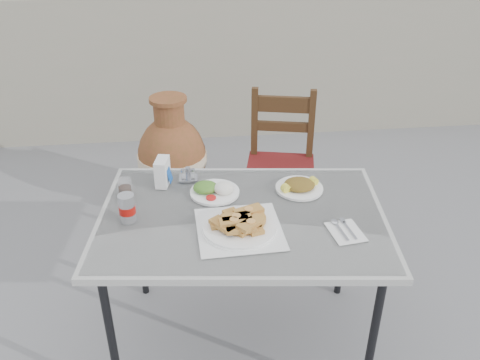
{
  "coord_description": "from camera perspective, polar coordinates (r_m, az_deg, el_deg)",
  "views": [
    {
      "loc": [
        -0.37,
        -1.73,
        1.93
      ],
      "look_at": [
        -0.16,
        0.09,
        0.87
      ],
      "focal_mm": 38.0,
      "sensor_mm": 36.0,
      "label": 1
    }
  ],
  "objects": [
    {
      "name": "cafe_table",
      "position": [
        2.17,
        0.23,
        -4.96
      ],
      "size": [
        1.29,
        0.95,
        0.74
      ],
      "rotation": [
        0.0,
        0.0,
        -0.11
      ],
      "color": "black",
      "rests_on": "ground"
    },
    {
      "name": "back_wall",
      "position": [
        4.45,
        -1.48,
        12.58
      ],
      "size": [
        6.0,
        0.25,
        1.2
      ],
      "primitive_type": "cube",
      "color": "gray",
      "rests_on": "ground"
    },
    {
      "name": "salad_rice_plate",
      "position": [
        2.28,
        -2.93,
        -1.08
      ],
      "size": [
        0.22,
        0.22,
        0.06
      ],
      "color": "white",
      "rests_on": "cafe_table"
    },
    {
      "name": "chair",
      "position": [
        3.09,
        4.57,
        1.63
      ],
      "size": [
        0.48,
        0.48,
        0.91
      ],
      "rotation": [
        0.0,
        0.0,
        -0.22
      ],
      "color": "#341D0E",
      "rests_on": "ground"
    },
    {
      "name": "cutlery_napkin",
      "position": [
        2.09,
        11.59,
        -5.5
      ],
      "size": [
        0.14,
        0.18,
        0.01
      ],
      "rotation": [
        0.0,
        0.0,
        0.13
      ],
      "color": "white",
      "rests_on": "cafe_table"
    },
    {
      "name": "condiment_caddy",
      "position": [
        2.39,
        -5.85,
        0.48
      ],
      "size": [
        0.09,
        0.08,
        0.06
      ],
      "rotation": [
        0.0,
        0.0,
        -0.06
      ],
      "color": "#B3B3BA",
      "rests_on": "cafe_table"
    },
    {
      "name": "napkin_holder",
      "position": [
        2.35,
        -8.7,
        0.9
      ],
      "size": [
        0.08,
        0.11,
        0.13
      ],
      "rotation": [
        0.0,
        0.0,
        -0.2
      ],
      "color": "white",
      "rests_on": "cafe_table"
    },
    {
      "name": "soda_can",
      "position": [
        2.12,
        -12.56,
        -3.09
      ],
      "size": [
        0.07,
        0.07,
        0.12
      ],
      "color": "silver",
      "rests_on": "cafe_table"
    },
    {
      "name": "cola_glass",
      "position": [
        2.29,
        -12.77,
        -1.08
      ],
      "size": [
        0.06,
        0.06,
        0.09
      ],
      "color": "white",
      "rests_on": "cafe_table"
    },
    {
      "name": "ground",
      "position": [
        2.62,
        3.87,
        -17.57
      ],
      "size": [
        80.0,
        80.0,
        0.0
      ],
      "primitive_type": "plane",
      "color": "slate",
      "rests_on": "ground"
    },
    {
      "name": "pide_plate",
      "position": [
        2.04,
        -0.07,
        -4.84
      ],
      "size": [
        0.35,
        0.35,
        0.07
      ],
      "rotation": [
        0.0,
        0.0,
        0.04
      ],
      "color": "white",
      "rests_on": "cafe_table"
    },
    {
      "name": "terracotta_urn",
      "position": [
        3.4,
        -7.6,
        2.42
      ],
      "size": [
        0.46,
        0.46,
        0.8
      ],
      "color": "brown",
      "rests_on": "ground"
    },
    {
      "name": "salad_chopped_plate",
      "position": [
        2.32,
        6.69,
        -0.66
      ],
      "size": [
        0.22,
        0.22,
        0.05
      ],
      "color": "white",
      "rests_on": "cafe_table"
    }
  ]
}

